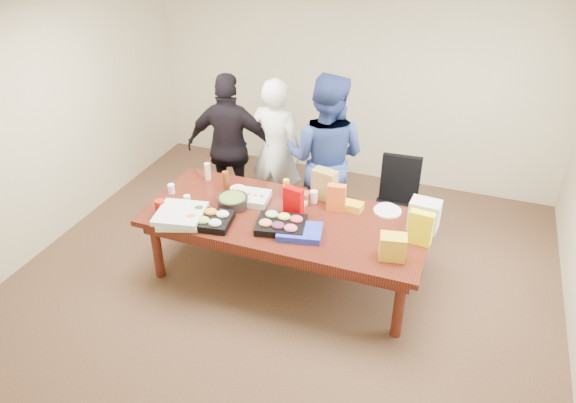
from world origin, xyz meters
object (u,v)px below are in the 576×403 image
at_px(sheet_cake, 249,197).
at_px(salad_bowl, 233,201).
at_px(office_chair, 394,209).
at_px(person_center, 275,151).
at_px(person_right, 325,158).
at_px(conference_table, 286,247).

height_order(sheet_cake, salad_bowl, salad_bowl).
relative_size(office_chair, person_center, 0.58).
bearing_deg(person_right, conference_table, 83.30).
xyz_separation_m(conference_table, salad_bowl, (-0.58, 0.01, 0.43)).
height_order(office_chair, person_right, person_right).
height_order(office_chair, sheet_cake, office_chair).
bearing_deg(salad_bowl, person_center, 87.58).
relative_size(office_chair, salad_bowl, 3.23).
xyz_separation_m(person_center, person_right, (0.65, -0.14, 0.08)).
bearing_deg(salad_bowl, office_chair, 30.50).
distance_m(conference_table, sheet_cake, 0.64).
bearing_deg(sheet_cake, salad_bowl, -132.00).
bearing_deg(conference_table, person_center, 116.06).
relative_size(conference_table, salad_bowl, 8.87).
distance_m(conference_table, office_chair, 1.30).
distance_m(sheet_cake, salad_bowl, 0.19).
relative_size(person_center, person_right, 0.91).
xyz_separation_m(office_chair, person_center, (-1.47, 0.19, 0.37)).
relative_size(office_chair, person_right, 0.53).
relative_size(sheet_cake, salad_bowl, 1.31).
relative_size(office_chair, sheet_cake, 2.47).
bearing_deg(person_center, conference_table, 118.31).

